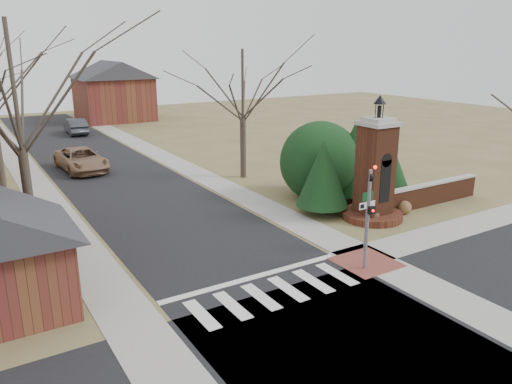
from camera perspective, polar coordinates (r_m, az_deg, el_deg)
ground at (r=18.34m, az=3.56°, el=-12.44°), size 120.00×120.00×0.00m
main_street at (r=37.35m, az=-16.21°, el=2.12°), size 8.00×70.00×0.01m
cross_street at (r=16.34m, az=9.87°, el=-16.61°), size 120.00×8.00×0.01m
crosswalk_zone at (r=18.91m, az=2.14°, el=-11.43°), size 8.00×2.20×0.02m
stop_bar at (r=20.04m, az=-0.27°, el=-9.72°), size 8.00×0.35×0.02m
sidewalk_right_main at (r=38.97m, az=-8.85°, el=3.18°), size 2.00×60.00×0.02m
sidewalk_left at (r=36.39m, az=-24.08°, el=0.96°), size 2.00×60.00×0.02m
curb_apron at (r=21.82m, az=12.50°, el=-7.85°), size 2.40×2.40×0.02m
traffic_signal_pole at (r=20.28m, az=12.75°, el=-1.95°), size 0.28×0.41×4.50m
sign_post at (r=22.30m, az=12.53°, el=-1.97°), size 0.90×0.07×2.75m
brick_gate_monument at (r=26.59m, az=13.40°, el=1.46°), size 3.20×3.20×6.47m
brick_garden_wall at (r=30.25m, az=19.28°, el=-0.18°), size 7.50×0.50×1.30m
garage_left at (r=18.77m, az=-27.06°, el=-6.07°), size 4.80×4.80×4.29m
house_distant_right at (r=63.68m, az=-16.02°, el=11.19°), size 8.80×8.80×7.30m
evergreen_near at (r=26.81m, az=7.67°, el=2.18°), size 2.80×2.80×4.10m
evergreen_mid at (r=29.75m, az=11.19°, el=4.03°), size 3.40×3.40×4.70m
evergreen_far at (r=30.59m, az=15.15°, el=2.77°), size 2.40×2.40×3.30m
evergreen_mass at (r=29.78m, az=7.34°, el=3.84°), size 4.80×4.80×4.80m
bare_tree_0 at (r=22.21m, az=-26.11°, el=11.86°), size 8.05×8.05×11.15m
bare_tree_3 at (r=33.65m, az=-1.55°, el=12.80°), size 7.00×7.00×9.70m
pickup_truck at (r=38.50m, az=-19.33°, el=3.52°), size 3.07×6.08×1.65m
distant_car at (r=54.82m, az=-19.90°, el=7.09°), size 1.95×5.02×1.63m
dry_shrub_left at (r=26.56m, az=13.13°, el=-2.53°), size 0.80×0.80×0.80m
dry_shrub_right at (r=28.24m, az=16.61°, el=-1.70°), size 0.74×0.74×0.74m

